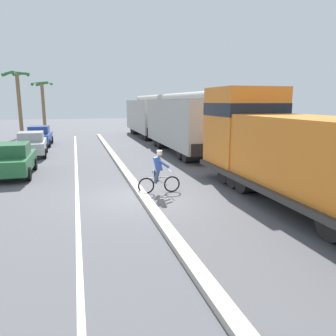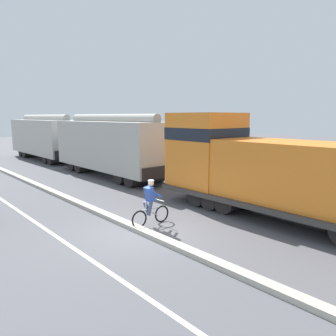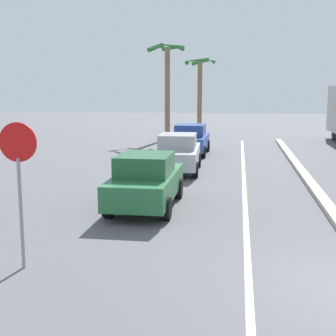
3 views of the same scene
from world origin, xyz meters
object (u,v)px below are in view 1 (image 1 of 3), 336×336
at_px(locomotive, 293,153).
at_px(hopper_car_middle, 148,116).
at_px(parked_car_green, 13,160).
at_px(cyclist, 159,173).
at_px(parked_car_silver, 32,144).
at_px(hopper_car_lead, 184,123).
at_px(parked_car_blue, 40,136).
at_px(palm_tree_far, 43,96).
at_px(palm_tree_near, 18,89).

distance_m(locomotive, hopper_car_middle, 23.76).
distance_m(parked_car_green, cyclist, 7.80).
bearing_deg(parked_car_green, hopper_car_middle, 57.80).
height_order(parked_car_green, cyclist, cyclist).
bearing_deg(cyclist, parked_car_silver, 118.17).
relative_size(hopper_car_lead, cyclist, 6.18).
xyz_separation_m(parked_car_blue, cyclist, (5.94, -16.50, 0.00)).
xyz_separation_m(hopper_car_middle, palm_tree_far, (-10.71, 6.55, 2.11)).
bearing_deg(locomotive, hopper_car_lead, 90.00).
xyz_separation_m(parked_car_silver, palm_tree_near, (-2.38, 12.64, 3.99)).
bearing_deg(hopper_car_lead, parked_car_green, -154.98).
bearing_deg(palm_tree_far, hopper_car_lead, -59.46).
relative_size(locomotive, parked_car_silver, 2.72).
bearing_deg(palm_tree_far, locomotive, -70.54).
bearing_deg(parked_car_green, parked_car_silver, 88.57).
xyz_separation_m(palm_tree_near, palm_tree_far, (1.87, 4.16, -0.62)).
height_order(hopper_car_middle, palm_tree_far, palm_tree_far).
bearing_deg(locomotive, parked_car_green, 144.69).
relative_size(hopper_car_middle, palm_tree_near, 1.60).
bearing_deg(hopper_car_middle, parked_car_silver, -134.84).
height_order(cyclist, palm_tree_far, palm_tree_far).
relative_size(parked_car_blue, palm_tree_far, 0.72).
relative_size(parked_car_green, parked_car_blue, 1.00).
height_order(locomotive, parked_car_green, locomotive).
bearing_deg(locomotive, hopper_car_middle, 90.00).
relative_size(locomotive, palm_tree_near, 1.75).
height_order(hopper_car_middle, parked_car_blue, hopper_car_middle).
bearing_deg(cyclist, parked_car_blue, 109.79).
bearing_deg(palm_tree_far, cyclist, -76.99).
distance_m(hopper_car_lead, parked_car_blue, 12.32).
height_order(locomotive, parked_car_silver, locomotive).
bearing_deg(parked_car_blue, palm_tree_far, 92.51).
xyz_separation_m(hopper_car_middle, parked_car_green, (-10.35, -16.43, -1.26)).
bearing_deg(hopper_car_lead, palm_tree_near, 131.95).
height_order(locomotive, hopper_car_lead, locomotive).
bearing_deg(locomotive, palm_tree_near, 115.69).
bearing_deg(hopper_car_lead, parked_car_blue, 146.38).
bearing_deg(parked_car_silver, palm_tree_far, 91.75).
height_order(hopper_car_lead, parked_car_blue, hopper_car_lead).
xyz_separation_m(parked_car_green, cyclist, (6.08, -4.89, 0.00)).
height_order(hopper_car_lead, palm_tree_far, palm_tree_far).
distance_m(locomotive, parked_car_silver, 16.95).
bearing_deg(parked_car_silver, hopper_car_lead, -7.54).
height_order(locomotive, palm_tree_near, palm_tree_near).
relative_size(hopper_car_lead, palm_tree_far, 1.80).
relative_size(hopper_car_middle, parked_car_blue, 2.51).
height_order(parked_car_green, palm_tree_far, palm_tree_far).
bearing_deg(palm_tree_far, parked_car_silver, -88.25).
bearing_deg(palm_tree_far, parked_car_blue, -87.49).
xyz_separation_m(parked_car_silver, cyclist, (5.92, -11.06, 0.00)).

